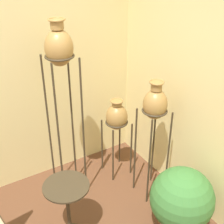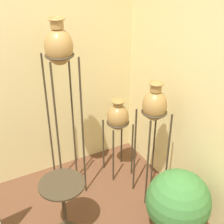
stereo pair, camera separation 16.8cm
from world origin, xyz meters
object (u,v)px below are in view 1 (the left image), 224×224
(vase_stand_medium, at_px, (155,107))
(vase_stand_short, at_px, (117,118))
(potted_plant, at_px, (181,202))
(vase_stand_tall, at_px, (60,55))
(side_table, at_px, (67,200))

(vase_stand_medium, relative_size, vase_stand_short, 1.39)
(vase_stand_short, xyz_separation_m, potted_plant, (0.02, -1.11, -0.36))
(vase_stand_tall, height_order, potted_plant, vase_stand_tall)
(potted_plant, bearing_deg, vase_stand_medium, 79.91)
(side_table, distance_m, potted_plant, 1.07)
(side_table, bearing_deg, vase_stand_medium, 5.00)
(vase_stand_medium, xyz_separation_m, vase_stand_short, (-0.13, 0.50, -0.33))
(vase_stand_tall, relative_size, side_table, 3.08)
(vase_stand_short, distance_m, potted_plant, 1.17)
(vase_stand_tall, distance_m, side_table, 1.34)
(side_table, height_order, potted_plant, potted_plant)
(vase_stand_tall, distance_m, vase_stand_medium, 1.06)
(vase_stand_medium, bearing_deg, vase_stand_tall, 147.25)
(potted_plant, bearing_deg, vase_stand_tall, 120.70)
(vase_stand_tall, xyz_separation_m, vase_stand_short, (0.63, 0.01, -0.87))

